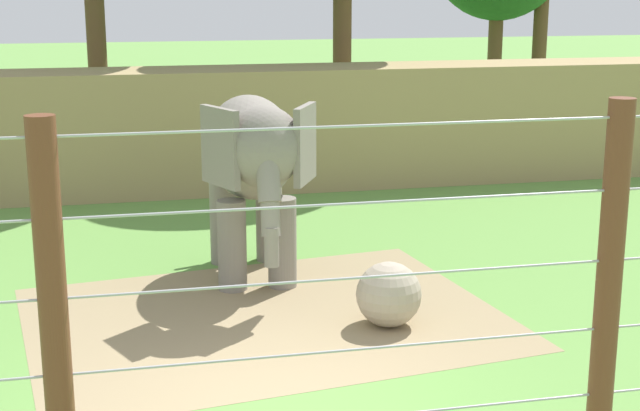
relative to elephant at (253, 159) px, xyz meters
name	(u,v)px	position (x,y,z in m)	size (l,w,h in m)	color
dirt_patch	(265,318)	(-0.11, -1.64, -1.81)	(6.03, 4.66, 0.01)	#937F5B
embankment_wall	(186,130)	(-0.46, 6.33, -0.55)	(36.00, 1.80, 2.53)	tan
elephant	(253,159)	(0.00, 0.00, 0.00)	(1.56, 3.70, 2.74)	gray
enrichment_ball	(389,294)	(1.39, -2.25, -1.40)	(0.84, 0.84, 0.84)	tan
cable_fence	(341,345)	(-0.40, -6.96, -0.06)	(12.41, 0.20, 3.48)	brown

